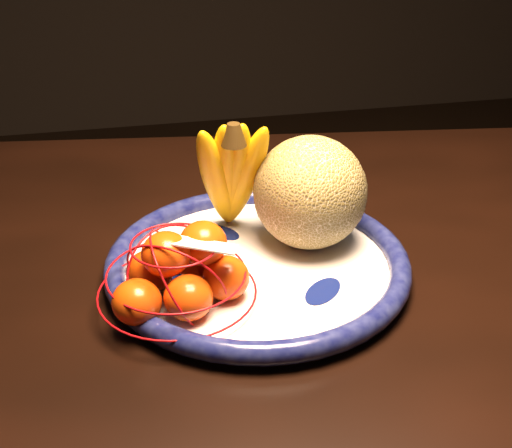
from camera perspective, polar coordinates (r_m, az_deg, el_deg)
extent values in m
cube|color=black|center=(0.99, -4.33, -3.08)|extent=(1.49, 1.01, 0.04)
cylinder|color=black|center=(1.60, 19.38, -5.87)|extent=(0.06, 0.06, 0.66)
cylinder|color=white|center=(0.92, 0.13, -3.69)|extent=(0.36, 0.36, 0.02)
torus|color=#040639|center=(0.92, 0.13, -3.08)|extent=(0.39, 0.39, 0.03)
cylinder|color=white|center=(0.93, 0.13, -3.94)|extent=(0.17, 0.17, 0.01)
ellipsoid|color=#0D1753|center=(0.87, 5.37, -5.38)|extent=(0.14, 0.14, 0.00)
ellipsoid|color=#0D1753|center=(0.99, -2.81, -0.65)|extent=(0.12, 0.13, 0.00)
ellipsoid|color=#0D1753|center=(0.91, -6.96, -4.01)|extent=(0.12, 0.09, 0.00)
sphere|color=brown|center=(0.94, 4.35, 2.54)|extent=(0.15, 0.15, 0.15)
ellipsoid|color=#E0A802|center=(0.94, -3.16, 4.02)|extent=(0.09, 0.11, 0.18)
ellipsoid|color=#E0A802|center=(0.95, -2.37, 4.18)|extent=(0.06, 0.11, 0.19)
ellipsoid|color=#E0A802|center=(0.95, -1.69, 4.23)|extent=(0.05, 0.10, 0.19)
ellipsoid|color=#E0A802|center=(0.95, -0.88, 4.18)|extent=(0.09, 0.12, 0.18)
cone|color=black|center=(0.91, -2.12, 8.89)|extent=(0.03, 0.03, 0.03)
ellipsoid|color=#F73F00|center=(0.82, -9.52, -6.17)|extent=(0.06, 0.06, 0.05)
ellipsoid|color=#F73F00|center=(0.82, -5.44, -5.89)|extent=(0.06, 0.06, 0.05)
ellipsoid|color=#F73F00|center=(0.85, -2.44, -4.32)|extent=(0.06, 0.06, 0.05)
ellipsoid|color=#F73F00|center=(0.87, -8.50, -3.80)|extent=(0.06, 0.06, 0.05)
ellipsoid|color=#F73F00|center=(0.88, -4.60, -2.96)|extent=(0.06, 0.06, 0.05)
ellipsoid|color=#F73F00|center=(0.82, -7.22, -2.41)|extent=(0.06, 0.06, 0.05)
ellipsoid|color=#F73F00|center=(0.84, -4.26, -1.54)|extent=(0.06, 0.06, 0.05)
torus|color=#AB0A0F|center=(0.85, -6.32, -5.40)|extent=(0.21, 0.21, 0.00)
torus|color=#AB0A0F|center=(0.84, -6.41, -3.94)|extent=(0.18, 0.18, 0.00)
torus|color=#AB0A0F|center=(0.82, -6.56, -1.65)|extent=(0.11, 0.11, 0.00)
torus|color=#AB0A0F|center=(0.84, -6.39, -4.32)|extent=(0.14, 0.11, 0.12)
torus|color=#AB0A0F|center=(0.84, -6.39, -4.32)|extent=(0.06, 0.13, 0.12)
torus|color=#AB0A0F|center=(0.84, -6.39, -4.32)|extent=(0.14, 0.12, 0.12)
cube|color=white|center=(0.80, -4.11, -1.69)|extent=(0.08, 0.05, 0.01)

